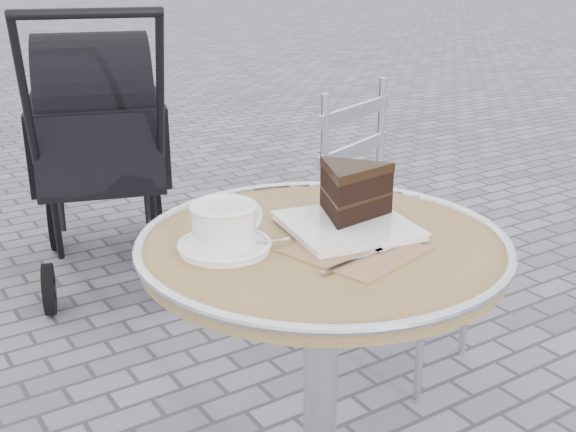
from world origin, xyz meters
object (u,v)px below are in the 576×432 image
cafe_table (322,316)px  cappuccino_set (225,230)px  baby_stroller (100,153)px  cake_plate_set (350,199)px  bistro_chair (374,197)px

cafe_table → cappuccino_set: (-0.18, 0.06, 0.20)m
cappuccino_set → baby_stroller: 1.72m
cafe_table → cake_plate_set: cake_plate_set is taller
cafe_table → cappuccino_set: size_ratio=3.82×
cafe_table → baby_stroller: size_ratio=0.65×
cappuccino_set → baby_stroller: bearing=68.7°
cappuccino_set → baby_stroller: size_ratio=0.17×
cappuccino_set → bistro_chair: 0.97m
cappuccino_set → cake_plate_set: size_ratio=0.54×
cafe_table → cappuccino_set: bearing=161.4°
cake_plate_set → bistro_chair: (0.52, 0.55, -0.25)m
cappuccino_set → bistro_chair: bearing=22.8°
cappuccino_set → cafe_table: bearing=-29.2°
baby_stroller → cappuccino_set: bearing=-82.8°
cappuccino_set → cake_plate_set: (0.27, -0.03, 0.02)m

